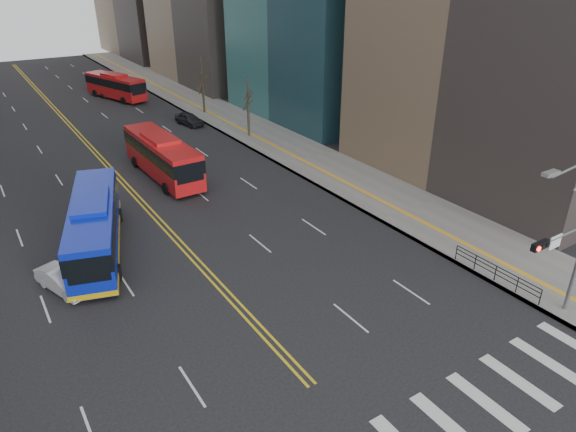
# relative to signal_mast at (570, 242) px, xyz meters

# --- Properties ---
(sidewalk_right) EXTENTS (7.00, 130.00, 0.15)m
(sidewalk_right) POSITION_rel_signal_mast_xyz_m (3.73, 43.00, -4.78)
(sidewalk_right) COLOR gray
(sidewalk_right) RESTS_ON ground
(centerline) EXTENTS (0.55, 100.00, 0.01)m
(centerline) POSITION_rel_signal_mast_xyz_m (-13.77, 53.00, -4.85)
(centerline) COLOR gold
(centerline) RESTS_ON ground
(signal_mast) EXTENTS (5.37, 0.37, 9.39)m
(signal_mast) POSITION_rel_signal_mast_xyz_m (0.00, 0.00, 0.00)
(signal_mast) COLOR gray
(signal_mast) RESTS_ON ground
(pedestrian_railing) EXTENTS (0.06, 6.06, 1.02)m
(pedestrian_railing) POSITION_rel_signal_mast_xyz_m (0.53, 4.00, -4.03)
(pedestrian_railing) COLOR black
(pedestrian_railing) RESTS_ON sidewalk_right
(street_trees) EXTENTS (35.20, 47.20, 7.60)m
(street_trees) POSITION_rel_signal_mast_xyz_m (-20.94, 32.55, 0.02)
(street_trees) COLOR #31241E
(street_trees) RESTS_ON ground
(blue_bus) EXTENTS (6.42, 13.28, 3.77)m
(blue_bus) POSITION_rel_signal_mast_xyz_m (-18.72, 21.17, -2.88)
(blue_bus) COLOR #0B1EAC
(blue_bus) RESTS_ON ground
(red_bus_near) EXTENTS (3.24, 12.23, 3.84)m
(red_bus_near) POSITION_rel_signal_mast_xyz_m (-10.14, 31.64, -2.73)
(red_bus_near) COLOR red
(red_bus_near) RESTS_ON ground
(red_bus_far) EXTENTS (5.82, 11.50, 3.56)m
(red_bus_far) POSITION_rel_signal_mast_xyz_m (-5.01, 64.31, -2.87)
(red_bus_far) COLOR red
(red_bus_far) RESTS_ON ground
(car_white) EXTENTS (2.83, 4.44, 1.38)m
(car_white) POSITION_rel_signal_mast_xyz_m (-21.68, 17.36, -4.17)
(car_white) COLOR silver
(car_white) RESTS_ON ground
(car_dark_mid) EXTENTS (2.50, 4.59, 1.48)m
(car_dark_mid) POSITION_rel_signal_mast_xyz_m (-1.55, 46.02, -4.12)
(car_dark_mid) COLOR black
(car_dark_mid) RESTS_ON ground
(car_dark_far) EXTENTS (2.39, 4.69, 1.27)m
(car_dark_far) POSITION_rel_signal_mast_xyz_m (-5.72, 67.12, -4.22)
(car_dark_far) COLOR black
(car_dark_far) RESTS_ON ground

